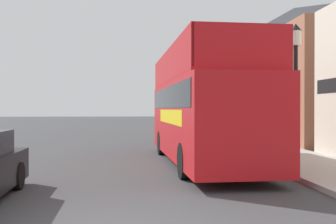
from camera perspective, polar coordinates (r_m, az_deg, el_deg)
ground_plane at (r=27.03m, az=-5.48°, el=-3.61°), size 144.00×144.00×0.00m
sidewalk at (r=24.74m, az=8.80°, el=-3.83°), size 3.17×108.00×0.14m
brick_terrace_rear at (r=27.15m, az=17.80°, el=5.40°), size 6.00×16.59×8.53m
tour_bus at (r=13.75m, az=4.98°, el=-0.03°), size 2.85×9.68×3.94m
parked_car_ahead_of_bus at (r=21.40m, az=3.61°, el=-2.73°), size 1.86×4.57×1.56m
lamp_post_nearest at (r=12.65m, az=18.03°, el=6.17°), size 0.35×0.35×4.38m
lamp_post_second at (r=21.79m, az=8.05°, el=3.78°), size 0.35×0.35×4.37m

